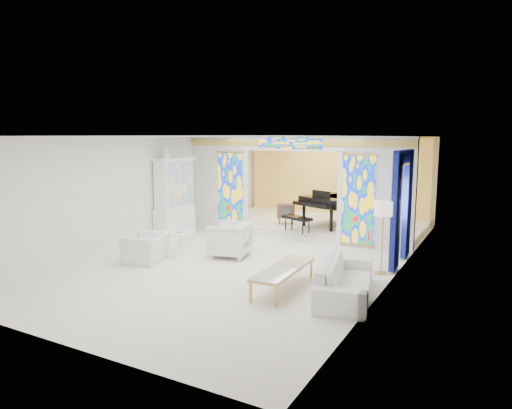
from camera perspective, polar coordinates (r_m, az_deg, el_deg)
The scene contains 24 objects.
floor at distance 11.89m, azimuth 0.40°, elevation -6.13°, with size 12.00×12.00×0.00m, color silver.
ceiling at distance 11.51m, azimuth 0.42°, elevation 8.50°, with size 7.00×12.00×0.02m, color white.
wall_back at distance 17.10m, azimuth 9.97°, elevation 3.31°, with size 7.00×0.02×3.00m, color silver.
wall_front at distance 6.99m, azimuth -23.59°, elevation -4.55°, with size 7.00×0.02×3.00m, color silver.
wall_left at distance 13.60m, azimuth -12.71°, elevation 1.94°, with size 0.02×12.00×3.00m, color silver.
wall_right at distance 10.43m, azimuth 17.61°, elevation -0.16°, with size 0.02×12.00×3.00m, color silver.
partition_wall at distance 13.36m, azimuth 4.46°, elevation 2.67°, with size 7.00×0.22×3.00m.
stained_glass_left at distance 14.26m, azimuth -3.20°, elevation 1.62°, with size 0.90×0.04×2.40m, color gold.
stained_glass_right at distance 12.62m, azimuth 12.68°, elevation 0.54°, with size 0.90×0.04×2.40m, color gold.
stained_glass_transom at distance 13.20m, azimuth 4.33°, elevation 7.68°, with size 2.00×0.04×0.34m, color gold.
alcove_platform at distance 15.51m, azimuth 7.58°, elevation -2.41°, with size 6.80×3.80×0.18m, color silver.
gold_curtain_back at distance 16.98m, azimuth 9.84°, elevation 3.28°, with size 6.70×0.10×2.90m, color #FFCC58.
chandelier at distance 15.08m, azimuth 8.34°, elevation 6.68°, with size 0.48×0.48×0.30m, color #BB8C41.
blue_drapes at distance 11.12m, azimuth 17.82°, elevation 0.74°, with size 0.14×1.85×2.65m.
china_cabinet at distance 13.91m, azimuth -10.17°, elevation 0.78°, with size 0.56×1.46×2.72m.
armchair_left at distance 11.36m, azimuth -13.49°, elevation -5.31°, with size 1.03×0.90×0.67m, color white.
armchair_right at distance 11.50m, azimuth -3.31°, elevation -4.39°, with size 0.93×0.96×0.87m, color silver.
sofa at distance 8.85m, azimuth 11.10°, elevation -9.12°, with size 2.34×0.92×0.68m, color white.
side_table at distance 11.56m, azimuth -9.39°, elevation -4.56°, with size 0.57×0.57×0.63m.
vase at distance 11.49m, azimuth -9.43°, elevation -3.06°, with size 0.17×0.17×0.18m, color white.
coffee_table at distance 9.07m, azimuth 3.45°, elevation -8.08°, with size 0.70×2.03×0.45m.
floor_lamp at distance 10.24m, azimuth 15.64°, elevation -0.93°, with size 0.48×0.48×1.61m.
grand_piano at distance 14.67m, azimuth 10.36°, elevation 0.39°, with size 2.57×3.04×1.17m.
tv_console at distance 14.90m, azimuth 3.78°, elevation -0.80°, with size 0.66×0.56×0.65m.
Camera 1 is at (5.43, -10.14, 2.98)m, focal length 32.00 mm.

